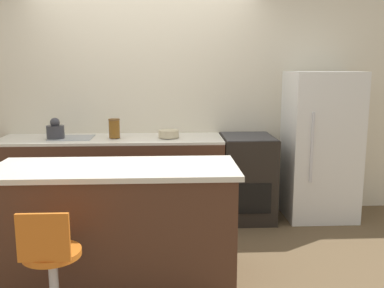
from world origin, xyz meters
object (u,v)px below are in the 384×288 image
object	(u,v)px
refrigerator	(320,146)
mixing_bowl	(169,134)
oven_range	(247,177)
kettle	(55,130)
stool_chair	(52,272)

from	to	relation	value
refrigerator	mixing_bowl	xyz separation A→B (m)	(-1.68, -0.06, 0.16)
oven_range	kettle	bearing A→B (deg)	-178.71
kettle	mixing_bowl	world-z (taller)	kettle
stool_chair	kettle	size ratio (longest dim) A/B	3.80
stool_chair	mixing_bowl	world-z (taller)	mixing_bowl
refrigerator	kettle	distance (m)	2.88
oven_range	kettle	xyz separation A→B (m)	(-2.06, -0.05, 0.55)
refrigerator	mixing_bowl	size ratio (longest dim) A/B	7.52
oven_range	stool_chair	xyz separation A→B (m)	(-1.61, -2.00, -0.07)
refrigerator	kettle	xyz separation A→B (m)	(-2.87, -0.06, 0.21)
mixing_bowl	kettle	bearing A→B (deg)	-180.00
stool_chair	mixing_bowl	xyz separation A→B (m)	(0.74, 1.95, 0.58)
oven_range	mixing_bowl	size ratio (longest dim) A/B	4.31
refrigerator	kettle	world-z (taller)	refrigerator
kettle	oven_range	bearing A→B (deg)	1.29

